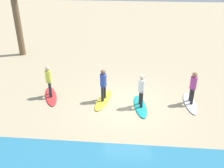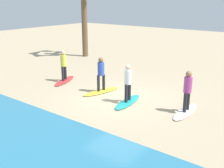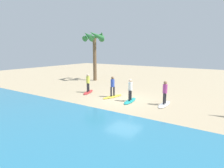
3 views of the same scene
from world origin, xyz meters
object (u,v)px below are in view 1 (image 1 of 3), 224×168
Objects in this scene: surfer_white at (193,85)px; surfboard_yellow at (104,100)px; surfer_teal at (141,88)px; surfboard_white at (190,103)px; surfer_red at (49,79)px; surfer_yellow at (103,83)px; surfboard_red at (51,96)px; surfboard_teal at (140,106)px.

surfboard_yellow is (4.34, 0.11, -0.99)m from surfer_white.
surfer_teal is at bearing 89.73° from surfboard_yellow.
surfer_red reaches higher than surfboard_white.
surfer_yellow is (4.34, 0.11, 0.99)m from surfboard_white.
surfer_teal is 1.00× the size of surfer_red.
surfboard_yellow and surfboard_red have the same top height.
surfboard_teal is (2.48, 0.51, 0.00)m from surfboard_white.
surfer_yellow reaches higher than surfboard_yellow.
surfboard_red is (4.65, -0.58, 0.00)m from surfboard_teal.
surfboard_teal is 1.28× the size of surfer_red.
surfboard_red is at bearing -7.13° from surfer_teal.
surfer_white is 4.45m from surfboard_yellow.
surfboard_yellow is 2.97m from surfer_red.
surfer_yellow is 2.80m from surfer_red.
surfer_yellow reaches higher than surfboard_white.
surfboard_teal is at bearing 89.73° from surfboard_yellow.
surfboard_teal is at bearing 172.87° from surfer_red.
surfboard_yellow is (4.34, 0.11, 0.00)m from surfboard_white.
surfboard_teal is at bearing 167.58° from surfer_yellow.
surfboard_yellow is at bearing 64.48° from surfboard_red.
surfboard_yellow is at bearing -90.72° from surfboard_white.
surfboard_red is (2.79, -0.17, -0.99)m from surfer_yellow.
surfboard_yellow is 2.80m from surfboard_red.
surfer_red is (0.00, -0.00, 0.99)m from surfboard_red.
surfboard_white is 1.00× the size of surfboard_yellow.
surfer_yellow is (4.34, 0.11, 0.00)m from surfer_white.
surfboard_red is at bearing -0.53° from surfer_white.
surfer_white is 1.00× the size of surfer_yellow.
surfer_yellow and surfer_red have the same top height.
surfer_teal is at bearing 11.72° from surfer_white.
surfboard_white is 1.00× the size of surfboard_red.
surfer_teal is at bearing -80.40° from surfboard_white.
surfer_teal reaches higher than surfboard_teal.
surfboard_white is 4.34m from surfboard_yellow.
surfer_white is 0.78× the size of surfboard_yellow.
surfer_red is (2.79, -0.17, 0.00)m from surfer_yellow.
surfboard_white is at bearing 0.00° from surfer_white.
surfer_teal is at bearing 167.58° from surfer_yellow.
surfer_white is at bearing 179.47° from surfer_red.
surfer_teal is at bearing 60.89° from surfboard_red.
surfer_yellow is 1.00× the size of surfer_red.
surfer_white and surfer_red have the same top height.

